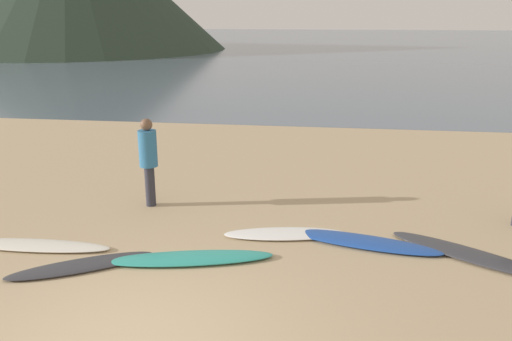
{
  "coord_description": "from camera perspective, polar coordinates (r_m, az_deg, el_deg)",
  "views": [
    {
      "loc": [
        2.24,
        -4.85,
        3.75
      ],
      "look_at": [
        0.83,
        5.34,
        0.6
      ],
      "focal_mm": 36.55,
      "sensor_mm": 36.0,
      "label": 1
    }
  ],
  "objects": [
    {
      "name": "surfboard_0",
      "position": [
        9.45,
        -23.14,
        -7.54
      ],
      "size": [
        2.63,
        0.57,
        0.08
      ],
      "primitive_type": "ellipsoid",
      "rotation": [
        0.0,
        0.0,
        0.03
      ],
      "color": "silver",
      "rests_on": "ground"
    },
    {
      "name": "person_0",
      "position": [
        10.43,
        -11.71,
        1.64
      ],
      "size": [
        0.36,
        0.36,
        1.78
      ],
      "rotation": [
        0.0,
        0.0,
        2.34
      ],
      "color": "#2D2D38",
      "rests_on": "ground"
    },
    {
      "name": "ground_plane",
      "position": [
        15.5,
        -0.7,
        2.64
      ],
      "size": [
        120.0,
        120.0,
        0.2
      ],
      "primitive_type": "cube",
      "color": "tan",
      "rests_on": "ground"
    },
    {
      "name": "surfboard_4",
      "position": [
        9.0,
        11.65,
        -7.63
      ],
      "size": [
        2.65,
        1.15,
        0.1
      ],
      "primitive_type": "ellipsoid",
      "rotation": [
        0.0,
        0.0,
        -0.23
      ],
      "color": "#1E479E",
      "rests_on": "ground"
    },
    {
      "name": "ocean_water",
      "position": [
        67.53,
        6.13,
        13.74
      ],
      "size": [
        140.0,
        100.0,
        0.01
      ],
      "primitive_type": "cube",
      "color": "slate",
      "rests_on": "ground"
    },
    {
      "name": "surfboard_1",
      "position": [
        8.5,
        -18.57,
        -9.83
      ],
      "size": [
        2.14,
        1.54,
        0.07
      ],
      "primitive_type": "ellipsoid",
      "rotation": [
        0.0,
        0.0,
        0.53
      ],
      "color": "#333338",
      "rests_on": "ground"
    },
    {
      "name": "surfboard_5",
      "position": [
        9.06,
        22.14,
        -8.47
      ],
      "size": [
        2.44,
        1.88,
        0.08
      ],
      "primitive_type": "ellipsoid",
      "rotation": [
        0.0,
        0.0,
        -0.59
      ],
      "color": "#333338",
      "rests_on": "ground"
    },
    {
      "name": "surfboard_3",
      "position": [
        9.14,
        3.16,
        -6.92
      ],
      "size": [
        2.18,
        0.89,
        0.08
      ],
      "primitive_type": "ellipsoid",
      "rotation": [
        0.0,
        0.0,
        0.17
      ],
      "color": "white",
      "rests_on": "ground"
    },
    {
      "name": "surfboard_2",
      "position": [
        8.33,
        -7.25,
        -9.5
      ],
      "size": [
        2.67,
        1.11,
        0.1
      ],
      "primitive_type": "ellipsoid",
      "rotation": [
        0.0,
        0.0,
        0.23
      ],
      "color": "teal",
      "rests_on": "ground"
    }
  ]
}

